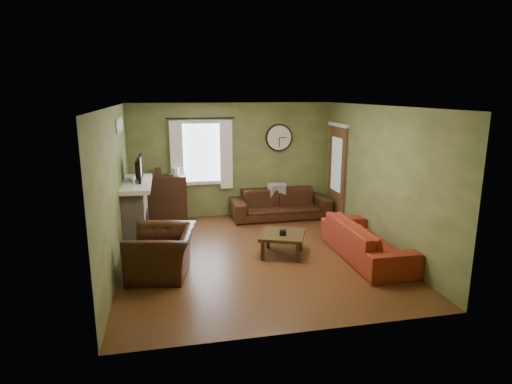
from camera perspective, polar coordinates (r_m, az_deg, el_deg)
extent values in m
cube|color=#553018|center=(7.71, -0.12, -8.32)|extent=(4.60, 5.20, 0.00)
cube|color=white|center=(7.18, -0.13, 11.37)|extent=(4.60, 5.20, 0.00)
cube|color=olive|center=(7.24, -18.24, 0.33)|extent=(0.00, 5.20, 2.60)
cube|color=olive|center=(8.12, 16.00, 1.82)|extent=(0.00, 5.20, 2.60)
cube|color=olive|center=(9.86, -3.22, 4.24)|extent=(4.60, 0.00, 2.60)
cube|color=olive|center=(4.91, 6.11, -5.03)|extent=(4.60, 0.00, 2.60)
cube|color=tan|center=(8.51, -15.75, -2.85)|extent=(0.40, 1.40, 1.10)
cube|color=black|center=(8.57, -14.38, -4.40)|extent=(0.04, 0.60, 0.55)
cube|color=white|center=(8.37, -15.80, 1.05)|extent=(0.58, 1.60, 0.08)
imported|color=black|center=(8.48, -15.69, 2.68)|extent=(0.08, 0.60, 0.35)
cube|color=#994C3F|center=(8.46, -15.17, 3.08)|extent=(0.02, 0.62, 0.36)
cylinder|color=white|center=(7.89, -17.99, 8.35)|extent=(0.28, 0.28, 0.03)
cylinder|color=white|center=(8.24, -17.75, 8.55)|extent=(0.28, 0.28, 0.03)
cylinder|color=white|center=(8.58, -17.53, 8.72)|extent=(0.28, 0.28, 0.03)
cylinder|color=black|center=(9.55, -7.39, 9.73)|extent=(0.03, 0.03, 1.50)
cube|color=white|center=(9.61, -10.53, 4.72)|extent=(0.28, 0.04, 1.55)
cube|color=white|center=(9.69, -4.00, 4.98)|extent=(0.28, 0.04, 1.55)
cube|color=brown|center=(9.79, 10.75, 2.49)|extent=(0.05, 0.90, 2.10)
imported|color=#3C2A16|center=(9.79, -11.50, 1.92)|extent=(0.19, 0.25, 0.02)
imported|color=#32190E|center=(9.83, 3.25, -1.59)|extent=(2.23, 0.87, 0.65)
cube|color=#9A9FA3|center=(9.96, 2.76, -0.05)|extent=(0.45, 0.21, 0.43)
cube|color=#9A9FA3|center=(9.97, 2.82, -0.04)|extent=(0.40, 0.21, 0.38)
imported|color=maroon|center=(7.70, 14.45, -6.26)|extent=(0.85, 2.18, 0.64)
imported|color=#32190E|center=(6.97, -12.40, -7.85)|extent=(1.16, 1.28, 0.73)
cube|color=black|center=(7.49, 3.60, -5.75)|extent=(0.14, 0.14, 0.09)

